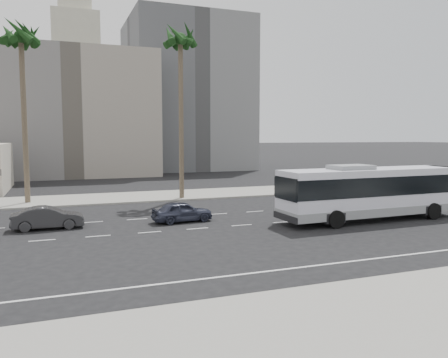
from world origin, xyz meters
name	(u,v)px	position (x,y,z in m)	size (l,w,h in m)	color
ground	(283,222)	(0.00, 0.00, 0.00)	(700.00, 700.00, 0.00)	black
sidewalk_north	(209,194)	(0.00, 15.50, 0.07)	(120.00, 7.00, 0.15)	gray
midrise_beige_west	(70,115)	(-12.00, 45.00, 9.00)	(24.00, 18.00, 18.00)	gray
midrise_gray_center	(186,96)	(8.00, 52.00, 13.00)	(20.00, 20.00, 26.00)	#5A5B5D
civic_tower	(77,80)	(-2.00, 250.00, 38.83)	(42.00, 42.00, 129.00)	beige
highrise_right	(164,86)	(45.00, 230.00, 35.00)	(26.00, 26.00, 70.00)	slate
highrise_far	(191,100)	(70.00, 260.00, 30.00)	(22.00, 22.00, 60.00)	slate
city_bus	(371,191)	(6.05, -1.37, 2.02)	(13.44, 3.30, 3.84)	silver
car_a	(182,212)	(-6.27, 2.57, 0.69)	(4.07, 1.64, 1.39)	#2F3244
car_b	(48,218)	(-14.73, 3.26, 0.70)	(4.28, 1.49, 1.41)	#2C2C2E
palm_near	(180,43)	(-3.45, 13.05, 14.08)	(4.61, 4.61, 15.54)	brown
palm_mid	(21,41)	(-16.54, 14.89, 13.64)	(4.90, 4.90, 15.16)	brown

